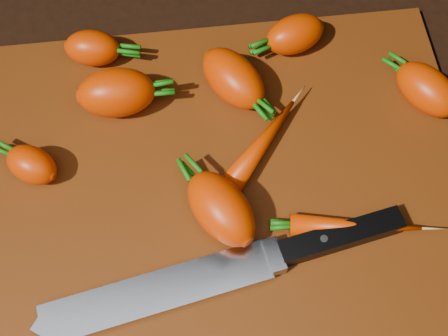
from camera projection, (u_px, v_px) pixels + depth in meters
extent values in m
cube|color=black|center=(225.00, 192.00, 0.64)|extent=(2.00, 2.00, 0.01)
cube|color=#612909|center=(225.00, 187.00, 0.63)|extent=(0.50, 0.40, 0.01)
ellipsoid|color=#D33200|center=(117.00, 93.00, 0.64)|extent=(0.08, 0.05, 0.05)
ellipsoid|color=#D33200|center=(32.00, 165.00, 0.61)|extent=(0.06, 0.06, 0.04)
ellipsoid|color=#D33200|center=(233.00, 78.00, 0.65)|extent=(0.09, 0.10, 0.05)
ellipsoid|color=#D33200|center=(221.00, 209.00, 0.58)|extent=(0.09, 0.10, 0.05)
ellipsoid|color=#D33200|center=(295.00, 34.00, 0.68)|extent=(0.08, 0.06, 0.04)
ellipsoid|color=#D33200|center=(93.00, 48.00, 0.67)|extent=(0.07, 0.05, 0.04)
ellipsoid|color=#D33200|center=(427.00, 89.00, 0.65)|extent=(0.08, 0.09, 0.04)
ellipsoid|color=#D33200|center=(260.00, 146.00, 0.63)|extent=(0.10, 0.11, 0.03)
ellipsoid|color=#D33200|center=(356.00, 227.00, 0.59)|extent=(0.13, 0.04, 0.02)
cube|color=gray|center=(40.00, 327.00, 0.55)|extent=(0.22, 0.08, 0.00)
cube|color=gray|center=(163.00, 290.00, 0.57)|extent=(0.02, 0.03, 0.02)
cube|color=black|center=(233.00, 269.00, 0.57)|extent=(0.12, 0.04, 0.02)
cylinder|color=#B2B2B7|center=(214.00, 272.00, 0.56)|extent=(0.01, 0.01, 0.00)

